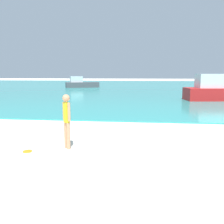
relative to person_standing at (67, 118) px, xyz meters
name	(u,v)px	position (x,y,z in m)	size (l,w,h in m)	color
water	(137,86)	(1.51, 34.05, -0.88)	(160.00, 60.00, 0.06)	teal
person_standing	(67,118)	(0.00, 0.00, 0.00)	(0.29, 0.28, 1.59)	tan
frisbee	(28,151)	(-1.03, -0.42, -0.89)	(0.25, 0.25, 0.03)	orange
boat_near	(221,91)	(8.49, 13.52, -0.13)	(6.31, 2.75, 2.08)	red
boat_far	(81,84)	(-6.84, 29.26, -0.27)	(5.15, 3.40, 1.67)	#4C4C51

